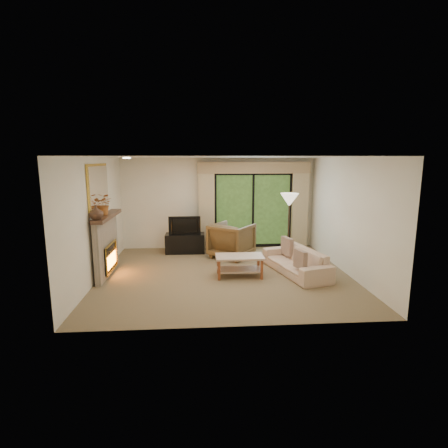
{
  "coord_description": "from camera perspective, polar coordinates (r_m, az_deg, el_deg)",
  "views": [
    {
      "loc": [
        -0.56,
        -7.5,
        2.55
      ],
      "look_at": [
        0.0,
        0.3,
        1.1
      ],
      "focal_mm": 28.0,
      "sensor_mm": 36.0,
      "label": 1
    }
  ],
  "objects": [
    {
      "name": "curtain_right",
      "position": [
        10.35,
        12.26,
        2.77
      ],
      "size": [
        0.45,
        0.18,
        2.35
      ],
      "primitive_type": "cube",
      "color": "tan",
      "rests_on": "floor"
    },
    {
      "name": "coffee_table",
      "position": [
        7.76,
        2.53,
        -6.86
      ],
      "size": [
        1.05,
        0.59,
        0.47
      ],
      "primitive_type": null,
      "rotation": [
        0.0,
        0.0,
        -0.01
      ],
      "color": "tan",
      "rests_on": "floor"
    },
    {
      "name": "ceiling",
      "position": [
        7.52,
        0.17,
        10.88
      ],
      "size": [
        5.5,
        5.5,
        0.0
      ],
      "primitive_type": "plane",
      "rotation": [
        3.14,
        0.0,
        0.0
      ],
      "color": "white",
      "rests_on": "ground"
    },
    {
      "name": "pillow_near",
      "position": [
        7.52,
        12.36,
        -5.67
      ],
      "size": [
        0.2,
        0.41,
        0.39
      ],
      "primitive_type": "cube",
      "rotation": [
        0.0,
        0.0,
        0.26
      ],
      "color": "brown",
      "rests_on": "sofa"
    },
    {
      "name": "sofa",
      "position": [
        8.11,
        11.63,
        -5.97
      ],
      "size": [
        1.22,
        2.06,
        0.56
      ],
      "primitive_type": "imported",
      "rotation": [
        0.0,
        0.0,
        -1.31
      ],
      "color": "#CEAA8D",
      "rests_on": "floor"
    },
    {
      "name": "branches",
      "position": [
        7.92,
        -19.11,
        3.04
      ],
      "size": [
        0.46,
        0.41,
        0.46
      ],
      "primitive_type": "imported",
      "rotation": [
        0.0,
        0.0,
        -0.13
      ],
      "color": "#A15924",
      "rests_on": "fireplace"
    },
    {
      "name": "wall_front",
      "position": [
        5.19,
        2.23,
        -3.47
      ],
      "size": [
        5.0,
        0.0,
        5.0
      ],
      "primitive_type": "plane",
      "rotation": [
        -1.57,
        0.0,
        0.0
      ],
      "color": "#F9EACF",
      "rests_on": "ground"
    },
    {
      "name": "wall_back",
      "position": [
        10.1,
        -0.9,
        3.39
      ],
      "size": [
        5.0,
        0.0,
        5.0
      ],
      "primitive_type": "plane",
      "rotation": [
        1.57,
        0.0,
        0.0
      ],
      "color": "#F9EACF",
      "rests_on": "ground"
    },
    {
      "name": "media_console",
      "position": [
        9.73,
        -6.37,
        -3.13
      ],
      "size": [
        1.07,
        0.49,
        0.53
      ],
      "primitive_type": "cube",
      "rotation": [
        0.0,
        0.0,
        -0.01
      ],
      "color": "black",
      "rests_on": "floor"
    },
    {
      "name": "floor_lamp",
      "position": [
        9.05,
        10.48,
        -0.46
      ],
      "size": [
        0.48,
        0.48,
        1.71
      ],
      "primitive_type": null,
      "rotation": [
        0.0,
        0.0,
        0.04
      ],
      "color": "beige",
      "rests_on": "floor"
    },
    {
      "name": "curtain_left",
      "position": [
        9.94,
        -2.87,
        2.69
      ],
      "size": [
        0.45,
        0.18,
        2.35
      ],
      "primitive_type": "cube",
      "color": "tan",
      "rests_on": "floor"
    },
    {
      "name": "armchair",
      "position": [
        9.21,
        1.26,
        -2.66
      ],
      "size": [
        1.37,
        1.37,
        0.91
      ],
      "primitive_type": "imported",
      "rotation": [
        0.0,
        0.0,
        2.52
      ],
      "color": "brown",
      "rests_on": "floor"
    },
    {
      "name": "fireplace",
      "position": [
        8.19,
        -18.66,
        -3.23
      ],
      "size": [
        0.24,
        1.7,
        1.37
      ],
      "primitive_type": null,
      "color": "gray",
      "rests_on": "floor"
    },
    {
      "name": "floor",
      "position": [
        7.95,
        0.16,
        -8.22
      ],
      "size": [
        5.5,
        5.5,
        0.0
      ],
      "primitive_type": "plane",
      "color": "olive",
      "rests_on": "ground"
    },
    {
      "name": "mirror",
      "position": [
        8.02,
        -19.78,
        5.59
      ],
      "size": [
        0.07,
        1.45,
        1.02
      ],
      "primitive_type": null,
      "color": "gold",
      "rests_on": "wall_left"
    },
    {
      "name": "tv",
      "position": [
        9.62,
        -6.43,
        -0.14
      ],
      "size": [
        0.87,
        0.12,
        0.5
      ],
      "primitive_type": "imported",
      "rotation": [
        0.0,
        0.0,
        -0.01
      ],
      "color": "black",
      "rests_on": "media_console"
    },
    {
      "name": "pillow_far",
      "position": [
        8.55,
        10.27,
        -3.58
      ],
      "size": [
        0.22,
        0.44,
        0.42
      ],
      "primitive_type": "cube",
      "rotation": [
        0.0,
        0.0,
        0.26
      ],
      "color": "brown",
      "rests_on": "sofa"
    },
    {
      "name": "wall_right",
      "position": [
        8.3,
        19.47,
        1.23
      ],
      "size": [
        0.0,
        5.0,
        5.0
      ],
      "primitive_type": "plane",
      "rotation": [
        1.57,
        0.0,
        -1.57
      ],
      "color": "#F9EACF",
      "rests_on": "ground"
    },
    {
      "name": "cornice",
      "position": [
        9.99,
        4.94,
        9.15
      ],
      "size": [
        3.2,
        0.24,
        0.32
      ],
      "primitive_type": "cube",
      "color": "tan",
      "rests_on": "wall_back"
    },
    {
      "name": "wall_left",
      "position": [
        7.91,
        -20.11,
        0.77
      ],
      "size": [
        0.0,
        5.0,
        5.0
      ],
      "primitive_type": "plane",
      "rotation": [
        1.57,
        0.0,
        1.57
      ],
      "color": "#F9EACF",
      "rests_on": "ground"
    },
    {
      "name": "sliding_door",
      "position": [
        10.18,
        4.75,
        2.28
      ],
      "size": [
        2.26,
        0.1,
        2.16
      ],
      "primitive_type": null,
      "color": "black",
      "rests_on": "floor"
    },
    {
      "name": "vase",
      "position": [
        7.39,
        -20.16,
        1.8
      ],
      "size": [
        0.32,
        0.32,
        0.29
      ],
      "primitive_type": "imported",
      "rotation": [
        0.0,
        0.0,
        -0.16
      ],
      "color": "#472E20",
      "rests_on": "fireplace"
    }
  ]
}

